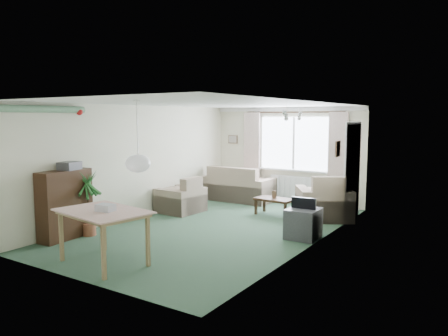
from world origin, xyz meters
The scene contains 25 objects.
ground centered at (0.00, 0.00, 0.00)m, with size 6.50×6.50×0.00m, color #2E4D38.
window centered at (0.20, 3.23, 1.50)m, with size 1.80×0.03×1.30m, color white.
curtain_rod centered at (0.20, 3.15, 2.27)m, with size 2.60×0.03×0.03m, color black.
curtain_left centered at (-0.95, 3.13, 1.27)m, with size 0.45×0.08×2.00m, color beige.
curtain_right centered at (1.35, 3.13, 1.27)m, with size 0.45×0.08×2.00m, color beige.
radiator centered at (0.20, 3.19, 0.40)m, with size 1.20×0.10×0.55m, color white.
doorway centered at (1.99, 2.20, 1.00)m, with size 0.03×0.95×2.00m, color black.
pendant_lamp centered at (0.20, -2.30, 1.48)m, with size 0.36×0.36×0.36m, color white.
tinsel_garland centered at (-1.92, -2.30, 2.28)m, with size 1.60×1.60×0.12m, color #196626.
bauble_cluster_a centered at (1.30, 0.90, 2.22)m, with size 0.20×0.20×0.20m, color silver.
bauble_cluster_b centered at (1.60, -0.30, 2.22)m, with size 0.20×0.20×0.20m, color silver.
wall_picture_back centered at (-1.60, 3.23, 1.55)m, with size 0.28×0.03×0.22m, color brown.
wall_picture_right centered at (1.98, 1.20, 1.55)m, with size 0.03×0.24×0.30m, color brown.
sofa centered at (-1.10, 2.75, 0.45)m, with size 1.78×0.94×0.89m, color #BDB28F.
armchair_corner centered at (1.48, 1.92, 0.48)m, with size 1.07×1.01×0.96m, color tan.
armchair_left centered at (-1.50, 0.80, 0.40)m, with size 0.90×0.86×0.81m, color beige.
coffee_table centered at (0.44, 1.67, 0.19)m, with size 0.83×0.46×0.37m, color black.
photo_frame centered at (0.42, 1.70, 0.45)m, with size 0.12×0.02×0.16m, color brown.
bookshelf centered at (-1.84, -2.03, 0.61)m, with size 0.33×1.00×1.22m, color black.
hifi_box centered at (-1.82, -1.92, 1.29)m, with size 0.28×0.35×0.14m, color #3F3E44.
houseplant centered at (-1.65, -1.68, 0.60)m, with size 0.51×0.51×1.19m, color #1D542B.
dining_table centered at (-0.23, -2.60, 0.39)m, with size 1.24×0.83×0.78m, color tan.
gift_box centered at (-0.16, -2.61, 0.84)m, with size 0.25×0.18×0.12m, color silver.
tv_cube centered at (1.70, 0.27, 0.27)m, with size 0.53×0.59×0.53m, color #414046.
pet_bed centered at (1.47, 1.85, 0.05)m, with size 0.53×0.53×0.11m, color navy.
Camera 1 is at (4.63, -6.88, 2.14)m, focal length 35.00 mm.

